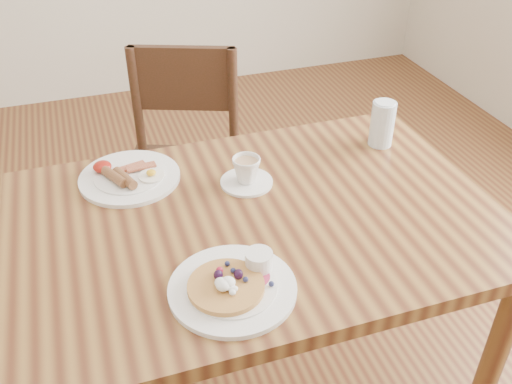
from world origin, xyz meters
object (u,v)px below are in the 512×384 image
breakfast_plate (128,176)px  pancake_plate (234,285)px  chair_far (183,161)px  teacup_saucer (246,173)px  dining_table (256,246)px  water_glass (382,124)px

breakfast_plate → pancake_plate: bearing=-72.8°
chair_far → pancake_plate: 0.99m
chair_far → breakfast_plate: (-0.23, -0.46, 0.27)m
chair_far → teacup_saucer: chair_far is taller
dining_table → water_glass: (0.46, 0.22, 0.17)m
pancake_plate → breakfast_plate: bearing=107.2°
teacup_saucer → pancake_plate: bearing=-111.4°
dining_table → pancake_plate: (-0.13, -0.23, 0.11)m
breakfast_plate → teacup_saucer: teacup_saucer is taller
pancake_plate → breakfast_plate: size_ratio=1.00×
dining_table → chair_far: 0.74m
dining_table → breakfast_plate: breakfast_plate is taller
pancake_plate → teacup_saucer: 0.40m
chair_far → pancake_plate: bearing=105.8°
teacup_saucer → breakfast_plate: bearing=158.5°
chair_far → breakfast_plate: chair_far is taller
chair_far → water_glass: bearing=155.7°
dining_table → pancake_plate: 0.29m
dining_table → chair_far: chair_far is taller
pancake_plate → water_glass: bearing=37.4°
pancake_plate → water_glass: size_ratio=2.01×
dining_table → water_glass: water_glass is taller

